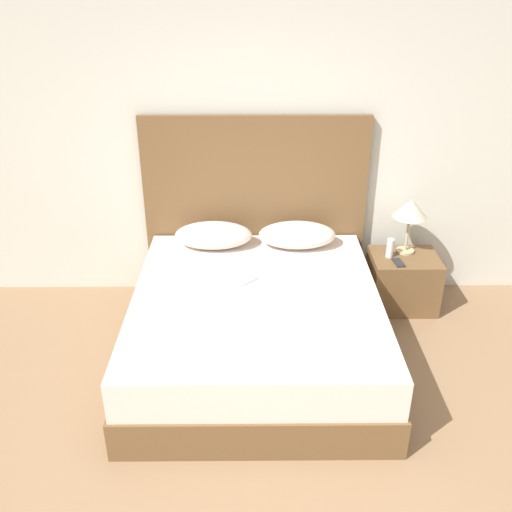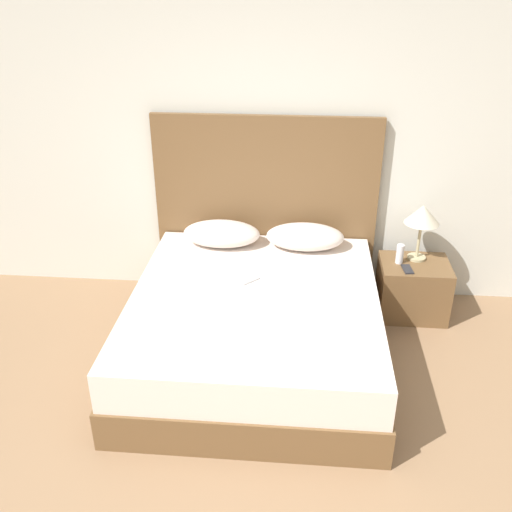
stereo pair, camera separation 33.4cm
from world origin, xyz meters
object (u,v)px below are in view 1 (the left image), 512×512
(phone_on_bed, at_px, (248,280))
(phone_on_nightstand, at_px, (398,263))
(nightstand, at_px, (402,281))
(bed, at_px, (256,327))
(table_lamp, at_px, (411,210))

(phone_on_bed, relative_size, phone_on_nightstand, 1.00)
(nightstand, bearing_deg, phone_on_bed, -157.28)
(nightstand, height_order, phone_on_nightstand, phone_on_nightstand)
(phone_on_bed, bearing_deg, nightstand, 22.72)
(bed, height_order, phone_on_bed, phone_on_bed)
(nightstand, relative_size, phone_on_nightstand, 3.49)
(bed, xyz_separation_m, phone_on_nightstand, (1.15, 0.62, 0.20))
(bed, bearing_deg, nightstand, 30.53)
(nightstand, bearing_deg, table_lamp, 80.20)
(phone_on_bed, xyz_separation_m, table_lamp, (1.31, 0.63, 0.28))
(phone_on_bed, distance_m, nightstand, 1.44)
(phone_on_bed, relative_size, nightstand, 0.29)
(table_lamp, bearing_deg, bed, -146.82)
(nightstand, xyz_separation_m, phone_on_nightstand, (-0.09, -0.11, 0.24))
(table_lamp, bearing_deg, phone_on_nightstand, -116.75)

